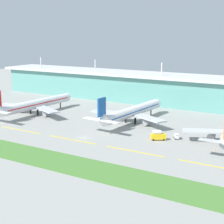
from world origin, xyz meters
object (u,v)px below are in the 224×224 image
Objects in this scene: airliner_near at (35,104)px; fuel_truck at (158,135)px; airliner_middle at (132,112)px; baggage_cart at (177,136)px; safety_cone_nose_front at (215,150)px.

airliner_near reaches higher than fuel_truck.
airliner_middle is at bearing 138.50° from fuel_truck.
airliner_middle is at bearing 152.95° from baggage_cart.
safety_cone_nose_front is (20.76, -7.81, -0.91)m from baggage_cart.
safety_cone_nose_front is (116.90, -13.19, -6.10)m from airliner_near.
baggage_cart is (96.14, -5.38, -5.19)m from airliner_near.
airliner_near is 96.43m from baggage_cart.
airliner_near is 98.12× the size of safety_cone_nose_front.
safety_cone_nose_front is at bearing -3.06° from fuel_truck.
airliner_middle is 35.72m from fuel_truck.
airliner_near is 63.60m from airliner_middle.
baggage_cart is at bearing 41.76° from fuel_truck.
airliner_middle reaches higher than safety_cone_nose_front.
safety_cone_nose_front is (27.85, -1.49, -1.91)m from fuel_truck.
fuel_truck is (26.56, -23.50, -4.19)m from airliner_middle.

